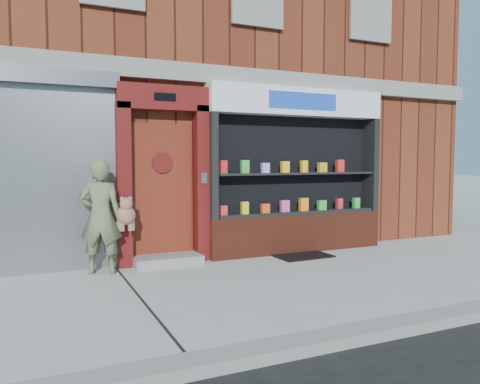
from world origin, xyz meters
TOP-DOWN VIEW (x-y plane):
  - ground at (0.00, 0.00)m, footprint 80.00×80.00m
  - curb at (0.00, -2.15)m, footprint 60.00×0.30m
  - building at (-0.00, 5.99)m, footprint 12.00×8.16m
  - shutter_bay at (-3.00, 1.93)m, footprint 3.10×0.30m
  - red_door_bay at (-0.75, 1.86)m, footprint 1.52×0.58m
  - pharmacy_bay at (1.75, 1.81)m, footprint 3.50×0.41m
  - woman at (-1.77, 1.54)m, footprint 0.87×0.60m
  - doormat at (1.60, 1.37)m, footprint 1.00×0.72m

SIDE VIEW (x-z plane):
  - ground at x=0.00m, z-range 0.00..0.00m
  - doormat at x=1.60m, z-range 0.00..0.02m
  - curb at x=0.00m, z-range 0.00..0.12m
  - woman at x=-1.77m, z-range 0.00..1.71m
  - pharmacy_bay at x=1.75m, z-range -0.13..2.87m
  - red_door_bay at x=-0.75m, z-range 0.01..2.91m
  - shutter_bay at x=-3.00m, z-range 0.20..3.24m
  - building at x=0.00m, z-range 0.00..8.00m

